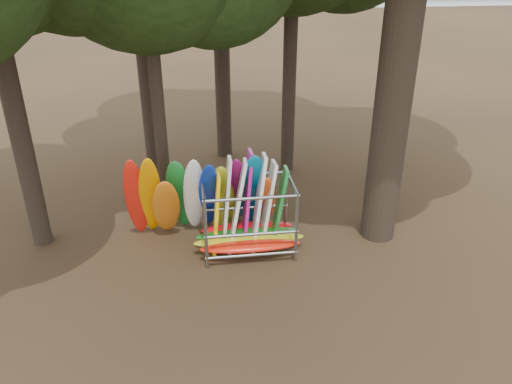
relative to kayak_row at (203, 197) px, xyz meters
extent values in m
plane|color=#47331E|center=(0.73, -1.55, -1.32)|extent=(120.00, 120.00, 0.00)
plane|color=gray|center=(0.73, 58.45, -1.32)|extent=(160.00, 160.00, 0.00)
cylinder|color=black|center=(-4.73, 0.40, 4.05)|extent=(0.54, 0.54, 10.74)
cylinder|color=black|center=(-1.72, 4.82, 3.74)|extent=(0.47, 0.47, 10.12)
cylinder|color=black|center=(3.36, 4.68, 3.97)|extent=(0.49, 0.49, 10.59)
cylinder|color=black|center=(-1.14, 1.44, 3.50)|extent=(0.37, 0.37, 9.64)
ellipsoid|color=red|center=(-1.88, -0.02, 0.09)|extent=(0.66, 1.37, 2.91)
ellipsoid|color=orange|center=(-1.47, -0.08, 0.14)|extent=(0.83, 1.80, 3.06)
ellipsoid|color=#CE6A15|center=(-1.06, -0.09, -0.21)|extent=(0.89, 1.60, 2.36)
ellipsoid|color=#17732A|center=(-0.65, 0.22, -0.01)|extent=(0.92, 1.48, 2.73)
ellipsoid|color=white|center=(-0.25, -0.07, 0.08)|extent=(0.70, 1.62, 2.91)
ellipsoid|color=#0B2AA4|center=(0.16, -0.09, 0.04)|extent=(0.66, 1.99, 2.87)
ellipsoid|color=#B0B71E|center=(0.57, 0.11, -0.13)|extent=(0.83, 1.18, 2.47)
ellipsoid|color=#8B1256|center=(0.98, 0.20, 0.02)|extent=(0.77, 1.92, 2.85)
ellipsoid|color=#036A8B|center=(1.38, -0.11, 0.12)|extent=(0.75, 1.85, 3.04)
ellipsoid|color=#DD531D|center=(1.79, -0.08, -0.22)|extent=(0.77, 1.81, 2.37)
ellipsoid|color=red|center=(1.19, -1.37, -0.90)|extent=(2.78, 0.55, 0.24)
ellipsoid|color=#AFB418|center=(1.19, -1.04, -0.90)|extent=(3.12, 0.55, 0.24)
ellipsoid|color=#186917|center=(1.19, -0.72, -0.90)|extent=(2.97, 0.55, 0.24)
ellipsoid|color=red|center=(1.19, -0.37, -0.90)|extent=(2.68, 0.55, 0.24)
cube|color=yellow|center=(0.32, -0.81, -0.17)|extent=(0.31, 0.75, 2.33)
cube|color=silver|center=(0.61, -0.63, 0.02)|extent=(0.38, 0.78, 2.71)
cube|color=silver|center=(0.90, -0.76, 0.02)|extent=(0.62, 0.75, 2.68)
cube|color=#9E1A78|center=(1.19, -0.58, 0.10)|extent=(0.35, 0.80, 2.87)
cube|color=white|center=(1.49, -0.78, 0.08)|extent=(0.47, 0.79, 2.81)
cube|color=silver|center=(1.78, -0.56, -0.08)|extent=(0.51, 0.78, 2.50)
cube|color=#186F2A|center=(2.07, -0.74, -0.13)|extent=(0.53, 0.74, 2.39)
camera|label=1|loc=(-0.19, -12.81, 6.46)|focal=35.00mm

